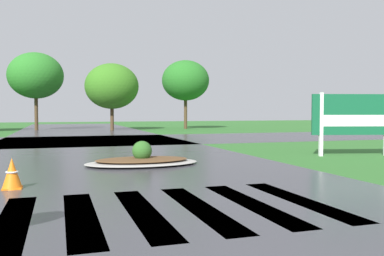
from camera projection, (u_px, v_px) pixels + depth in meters
name	position (u px, v px, depth m)	size (l,w,h in m)	color
asphalt_roadway	(117.00, 162.00, 12.35)	(9.26, 80.00, 0.01)	#35353A
asphalt_cross_road	(92.00, 140.00, 21.64)	(90.00, 8.34, 0.01)	#35353A
crosswalk_stripes	(171.00, 209.00, 6.37)	(4.95, 3.29, 0.01)	white
estate_billboard	(354.00, 117.00, 14.05)	(2.85, 0.80, 2.15)	white
median_island	(142.00, 160.00, 11.73)	(3.22, 1.88, 0.68)	#9E9B93
traffic_cone	(12.00, 174.00, 8.07)	(0.39, 0.39, 0.61)	orange
background_treeline	(30.00, 81.00, 32.12)	(34.07, 6.42, 6.27)	#4C3823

